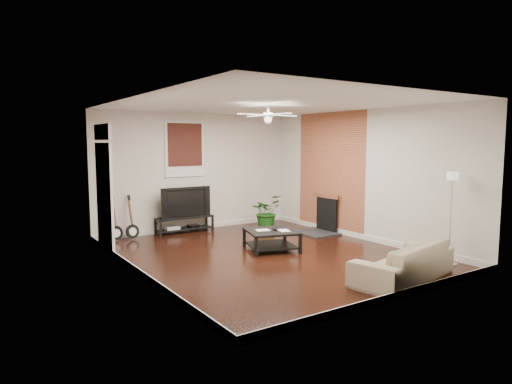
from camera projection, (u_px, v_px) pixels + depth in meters
room at (268, 181)px, 8.35m from camera, size 5.01×6.01×2.81m
brick_accent at (330, 173)px, 10.55m from camera, size 0.02×2.20×2.80m
fireplace at (320, 213)px, 10.49m from camera, size 0.80×1.10×0.92m
window_back at (185, 149)px, 10.58m from camera, size 1.00×0.06×1.30m
door_left at (105, 187)px, 8.58m from camera, size 0.08×1.00×2.50m
tv_stand at (185, 225)px, 10.55m from camera, size 1.36×0.36×0.38m
tv at (184, 202)px, 10.50m from camera, size 1.22×0.16×0.70m
coffee_table at (271, 240)px, 8.85m from camera, size 1.17×1.17×0.39m
sofa at (403, 261)px, 6.93m from camera, size 2.09×1.14×0.58m
floor_lamp at (451, 219)px, 7.70m from camera, size 0.31×0.31×1.62m
potted_plant at (266, 211)px, 11.09m from camera, size 0.90×0.83×0.83m
guitar_left at (115, 219)px, 9.60m from camera, size 0.32×0.24×0.98m
guitar_right at (132, 217)px, 9.77m from camera, size 0.34×0.27×0.98m
ceiling_fan at (268, 115)px, 8.22m from camera, size 1.24×1.24×0.32m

